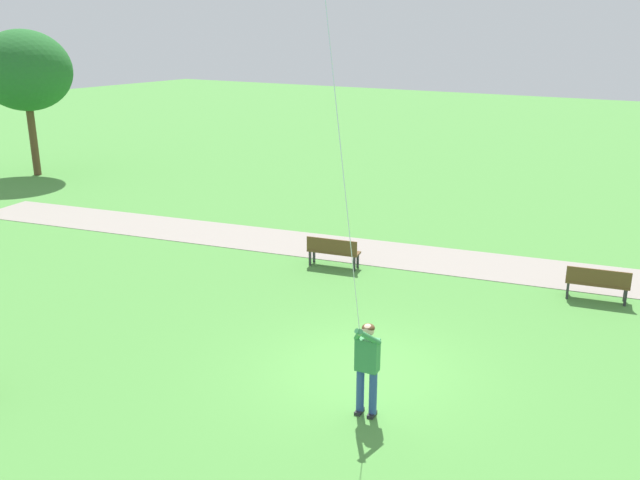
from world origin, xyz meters
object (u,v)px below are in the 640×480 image
person_kite_flyer (367,361)px  tree_lakeside_far (25,71)px  park_bench_near_walkway (598,282)px  park_bench_far_walkway (333,250)px

person_kite_flyer → tree_lakeside_far: bearing=66.2°
person_kite_flyer → tree_lakeside_far: 25.12m
person_kite_flyer → tree_lakeside_far: (10.03, 22.74, 3.68)m
park_bench_near_walkway → tree_lakeside_far: bearing=84.6°
park_bench_near_walkway → park_bench_far_walkway: same height
park_bench_near_walkway → tree_lakeside_far: size_ratio=0.24×
person_kite_flyer → park_bench_near_walkway: 8.04m
park_bench_far_walkway → person_kite_flyer: bearing=-144.9°
person_kite_flyer → tree_lakeside_far: size_ratio=0.28×
tree_lakeside_far → park_bench_far_walkway: bearing=-101.5°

